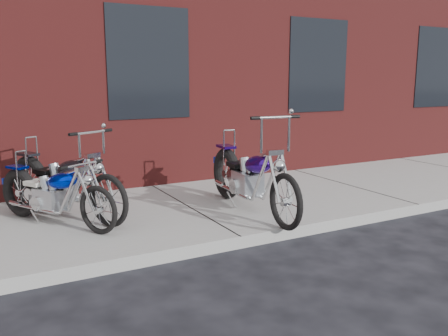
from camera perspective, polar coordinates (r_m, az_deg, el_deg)
ground at (r=5.61m, az=2.04°, el=-9.69°), size 120.00×120.00×0.00m
sidewalk at (r=6.86m, az=-4.30°, el=-5.22°), size 22.00×3.00×0.15m
chopper_purple at (r=6.50m, az=3.21°, el=-1.44°), size 0.59×2.43×1.36m
chopper_blue at (r=6.29m, az=-19.81°, el=-3.16°), size 1.13×1.79×0.88m
chopper_third at (r=6.63m, az=-18.74°, el=-1.93°), size 1.15×2.12×1.18m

